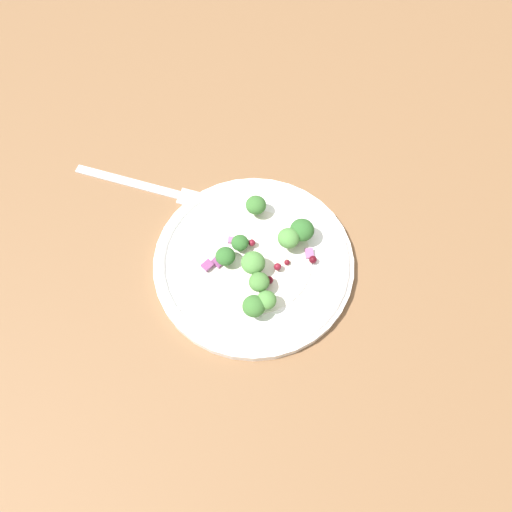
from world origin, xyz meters
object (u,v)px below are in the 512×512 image
object	(u,v)px
plate	(256,263)
fork	(148,187)
broccoli_floret_1	(302,230)
broccoli_floret_2	(267,300)
broccoli_floret_0	(254,306)

from	to	relation	value
plate	fork	bearing A→B (deg)	-174.17
broccoli_floret_1	fork	world-z (taller)	broccoli_floret_1
plate	broccoli_floret_1	size ratio (longest dim) A/B	8.13
plate	broccoli_floret_2	xyz separation A→B (cm)	(5.00, -3.33, 2.30)
plate	broccoli_floret_2	distance (cm)	6.43
plate	broccoli_floret_2	bearing A→B (deg)	-33.63
fork	broccoli_floret_0	bearing A→B (deg)	-7.31
broccoli_floret_1	fork	size ratio (longest dim) A/B	0.17
plate	broccoli_floret_1	world-z (taller)	broccoli_floret_1
broccoli_floret_1	broccoli_floret_2	xyz separation A→B (cm)	(3.34, -9.57, -0.05)
broccoli_floret_2	fork	world-z (taller)	broccoli_floret_2
plate	broccoli_floret_0	world-z (taller)	broccoli_floret_0
broccoli_floret_2	plate	bearing A→B (deg)	146.37
plate	broccoli_floret_1	xyz separation A→B (cm)	(1.66, 6.25, 2.35)
plate	broccoli_floret_1	distance (cm)	6.88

